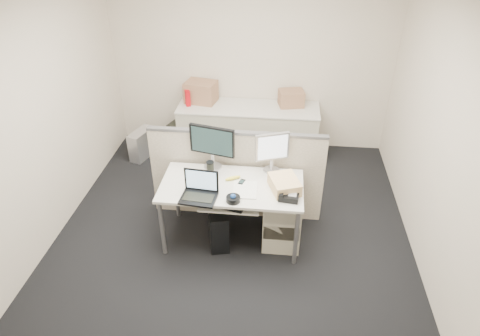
# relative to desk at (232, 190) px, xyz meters

# --- Properties ---
(floor) EXTENTS (4.00, 4.50, 0.01)m
(floor) POSITION_rel_desk_xyz_m (0.00, 0.00, -0.67)
(floor) COLOR black
(floor) RESTS_ON ground
(wall_back) EXTENTS (4.00, 0.02, 2.70)m
(wall_back) POSITION_rel_desk_xyz_m (0.00, 2.25, 0.69)
(wall_back) COLOR beige
(wall_back) RESTS_ON ground
(wall_front) EXTENTS (4.00, 0.02, 2.70)m
(wall_front) POSITION_rel_desk_xyz_m (0.00, -2.25, 0.69)
(wall_front) COLOR beige
(wall_front) RESTS_ON ground
(wall_left) EXTENTS (0.02, 4.50, 2.70)m
(wall_left) POSITION_rel_desk_xyz_m (-2.00, 0.00, 0.69)
(wall_left) COLOR beige
(wall_left) RESTS_ON ground
(wall_right) EXTENTS (0.02, 4.50, 2.70)m
(wall_right) POSITION_rel_desk_xyz_m (2.00, 0.00, 0.69)
(wall_right) COLOR beige
(wall_right) RESTS_ON ground
(desk) EXTENTS (1.50, 0.75, 0.73)m
(desk) POSITION_rel_desk_xyz_m (0.00, 0.00, 0.00)
(desk) COLOR silver
(desk) RESTS_ON floor
(keyboard_tray) EXTENTS (0.62, 0.32, 0.02)m
(keyboard_tray) POSITION_rel_desk_xyz_m (0.00, -0.18, -0.04)
(keyboard_tray) COLOR silver
(keyboard_tray) RESTS_ON desk
(drawer_pedestal) EXTENTS (0.40, 0.55, 0.65)m
(drawer_pedestal) POSITION_rel_desk_xyz_m (0.55, 0.05, -0.34)
(drawer_pedestal) COLOR #AEAA94
(drawer_pedestal) RESTS_ON floor
(cubicle_partition) EXTENTS (2.00, 0.06, 1.10)m
(cubicle_partition) POSITION_rel_desk_xyz_m (0.00, 0.45, -0.11)
(cubicle_partition) COLOR beige
(cubicle_partition) RESTS_ON floor
(back_counter) EXTENTS (2.00, 0.60, 0.72)m
(back_counter) POSITION_rel_desk_xyz_m (0.00, 1.93, -0.30)
(back_counter) COLOR #AEAA94
(back_counter) RESTS_ON floor
(monitor_main) EXTENTS (0.54, 0.31, 0.51)m
(monitor_main) POSITION_rel_desk_xyz_m (-0.25, 0.32, 0.32)
(monitor_main) COLOR black
(monitor_main) RESTS_ON desk
(monitor_small) EXTENTS (0.41, 0.30, 0.45)m
(monitor_small) POSITION_rel_desk_xyz_m (0.40, 0.32, 0.29)
(monitor_small) COLOR #B7B7BC
(monitor_small) RESTS_ON desk
(laptop) EXTENTS (0.38, 0.30, 0.27)m
(laptop) POSITION_rel_desk_xyz_m (-0.30, -0.28, 0.20)
(laptop) COLOR black
(laptop) RESTS_ON desk
(trackball) EXTENTS (0.18, 0.18, 0.05)m
(trackball) POSITION_rel_desk_xyz_m (0.05, -0.28, 0.09)
(trackball) COLOR black
(trackball) RESTS_ON desk
(desk_phone) EXTENTS (0.21, 0.18, 0.06)m
(desk_phone) POSITION_rel_desk_xyz_m (0.60, -0.18, 0.10)
(desk_phone) COLOR black
(desk_phone) RESTS_ON desk
(paper_stack) EXTENTS (0.25, 0.32, 0.01)m
(paper_stack) POSITION_rel_desk_xyz_m (0.15, -0.08, 0.07)
(paper_stack) COLOR white
(paper_stack) RESTS_ON desk
(sticky_pad) EXTENTS (0.10, 0.10, 0.01)m
(sticky_pad) POSITION_rel_desk_xyz_m (0.18, -0.02, 0.07)
(sticky_pad) COLOR #FEE051
(sticky_pad) RESTS_ON desk
(travel_mug) EXTENTS (0.10, 0.10, 0.17)m
(travel_mug) POSITION_rel_desk_xyz_m (-0.25, 0.14, 0.15)
(travel_mug) COLOR black
(travel_mug) RESTS_ON desk
(banana) EXTENTS (0.18, 0.12, 0.04)m
(banana) POSITION_rel_desk_xyz_m (0.00, 0.10, 0.09)
(banana) COLOR #FFFB4E
(banana) RESTS_ON desk
(cellphone) EXTENTS (0.08, 0.11, 0.01)m
(cellphone) POSITION_rel_desk_xyz_m (0.10, 0.05, 0.07)
(cellphone) COLOR black
(cellphone) RESTS_ON desk
(manila_folders) EXTENTS (0.37, 0.41, 0.13)m
(manila_folders) POSITION_rel_desk_xyz_m (0.55, -0.02, 0.13)
(manila_folders) COLOR #F7CF83
(manila_folders) RESTS_ON desk
(keyboard) EXTENTS (0.46, 0.26, 0.02)m
(keyboard) POSITION_rel_desk_xyz_m (-0.05, -0.22, -0.02)
(keyboard) COLOR black
(keyboard) RESTS_ON keyboard_tray
(pc_tower_desk) EXTENTS (0.31, 0.53, 0.46)m
(pc_tower_desk) POSITION_rel_desk_xyz_m (-0.15, -0.05, -0.43)
(pc_tower_desk) COLOR black
(pc_tower_desk) RESTS_ON floor
(pc_tower_spare_dark) EXTENTS (0.33, 0.49, 0.42)m
(pc_tower_spare_dark) POSITION_rel_desk_xyz_m (-1.05, 2.03, -0.45)
(pc_tower_spare_dark) COLOR black
(pc_tower_spare_dark) RESTS_ON floor
(pc_tower_spare_silver) EXTENTS (0.31, 0.48, 0.42)m
(pc_tower_spare_silver) POSITION_rel_desk_xyz_m (-1.54, 1.63, -0.45)
(pc_tower_spare_silver) COLOR #B7B7BC
(pc_tower_spare_silver) RESTS_ON floor
(cardboard_box_left) EXTENTS (0.48, 0.39, 0.32)m
(cardboard_box_left) POSITION_rel_desk_xyz_m (-0.70, 2.05, 0.22)
(cardboard_box_left) COLOR #9B6F52
(cardboard_box_left) RESTS_ON back_counter
(cardboard_box_right) EXTENTS (0.39, 0.33, 0.25)m
(cardboard_box_right) POSITION_rel_desk_xyz_m (0.60, 2.05, 0.18)
(cardboard_box_right) COLOR #9B6F52
(cardboard_box_right) RESTS_ON back_counter
(red_binder) EXTENTS (0.16, 0.27, 0.25)m
(red_binder) POSITION_rel_desk_xyz_m (-0.90, 1.97, 0.18)
(red_binder) COLOR #B90911
(red_binder) RESTS_ON back_counter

